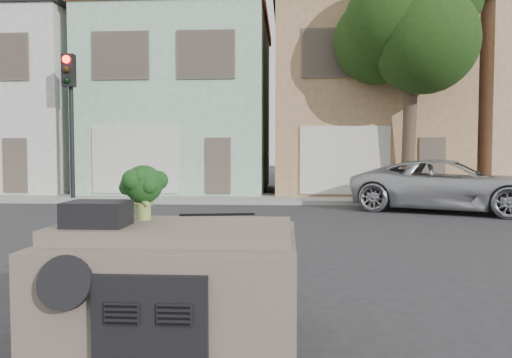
# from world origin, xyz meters

# --- Properties ---
(ground_plane) EXTENTS (120.00, 120.00, 0.00)m
(ground_plane) POSITION_xyz_m (0.00, 0.00, 0.00)
(ground_plane) COLOR #303033
(ground_plane) RESTS_ON ground
(sidewalk) EXTENTS (40.00, 3.00, 0.15)m
(sidewalk) POSITION_xyz_m (0.00, 10.50, 0.07)
(sidewalk) COLOR gray
(sidewalk) RESTS_ON ground
(townhouse_white) EXTENTS (7.20, 8.20, 7.55)m
(townhouse_white) POSITION_xyz_m (-11.00, 14.50, 3.77)
(townhouse_white) COLOR silver
(townhouse_white) RESTS_ON ground
(townhouse_mint) EXTENTS (7.20, 8.20, 7.55)m
(townhouse_mint) POSITION_xyz_m (-3.50, 14.50, 3.77)
(townhouse_mint) COLOR #A1CBAA
(townhouse_mint) RESTS_ON ground
(townhouse_tan) EXTENTS (7.20, 8.20, 7.55)m
(townhouse_tan) POSITION_xyz_m (4.00, 14.50, 3.77)
(townhouse_tan) COLOR tan
(townhouse_tan) RESTS_ON ground
(silver_pickup) EXTENTS (6.02, 4.48, 1.52)m
(silver_pickup) POSITION_xyz_m (5.62, 7.54, 0.00)
(silver_pickup) COLOR #B4B6BB
(silver_pickup) RESTS_ON ground
(traffic_signal) EXTENTS (0.40, 0.40, 5.10)m
(traffic_signal) POSITION_xyz_m (-6.50, 9.50, 2.55)
(traffic_signal) COLOR black
(traffic_signal) RESTS_ON ground
(tree_near) EXTENTS (4.40, 4.00, 8.50)m
(tree_near) POSITION_xyz_m (5.00, 9.80, 4.25)
(tree_near) COLOR #1C3811
(tree_near) RESTS_ON ground
(car_dashboard) EXTENTS (2.00, 1.80, 1.12)m
(car_dashboard) POSITION_xyz_m (0.00, -3.00, 0.56)
(car_dashboard) COLOR #705F53
(car_dashboard) RESTS_ON ground
(instrument_hump) EXTENTS (0.48, 0.38, 0.20)m
(instrument_hump) POSITION_xyz_m (-0.58, -3.35, 1.22)
(instrument_hump) COLOR black
(instrument_hump) RESTS_ON car_dashboard
(wiper_arm) EXTENTS (0.69, 0.15, 0.02)m
(wiper_arm) POSITION_xyz_m (0.28, -2.62, 1.13)
(wiper_arm) COLOR black
(wiper_arm) RESTS_ON car_dashboard
(broccoli) EXTENTS (0.44, 0.44, 0.49)m
(broccoli) POSITION_xyz_m (-0.32, -2.95, 1.37)
(broccoli) COLOR #133612
(broccoli) RESTS_ON car_dashboard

